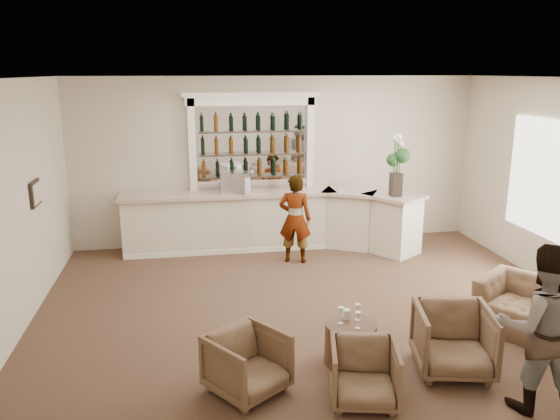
# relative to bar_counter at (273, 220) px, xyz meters

# --- Properties ---
(ground) EXTENTS (8.00, 8.00, 0.00)m
(ground) POSITION_rel_bar_counter_xyz_m (0.16, -3.00, -0.57)
(ground) COLOR brown
(ground) RESTS_ON ground
(room_shell) EXTENTS (8.04, 7.02, 3.32)m
(room_shell) POSITION_rel_bar_counter_xyz_m (0.33, -2.29, 1.77)
(room_shell) COLOR beige
(room_shell) RESTS_ON ground
(bar_counter) EXTENTS (5.72, 1.80, 1.14)m
(bar_counter) POSITION_rel_bar_counter_xyz_m (0.00, 0.00, 0.00)
(bar_counter) COLOR white
(bar_counter) RESTS_ON ground
(back_bar_alcove) EXTENTS (2.64, 0.25, 3.00)m
(back_bar_alcove) POSITION_rel_bar_counter_xyz_m (-0.34, 0.41, 1.46)
(back_bar_alcove) COLOR white
(back_bar_alcove) RESTS_ON ground
(cocktail_table) EXTENTS (0.61, 0.61, 0.50)m
(cocktail_table) POSITION_rel_bar_counter_xyz_m (0.24, -4.42, -0.32)
(cocktail_table) COLOR brown
(cocktail_table) RESTS_ON ground
(sommelier) EXTENTS (0.68, 0.56, 1.61)m
(sommelier) POSITION_rel_bar_counter_xyz_m (0.28, -0.80, 0.23)
(sommelier) COLOR gray
(sommelier) RESTS_ON ground
(guest) EXTENTS (1.02, 0.90, 1.78)m
(guest) POSITION_rel_bar_counter_xyz_m (1.83, -5.59, 0.31)
(guest) COLOR gray
(guest) RESTS_ON ground
(armchair_left) EXTENTS (1.03, 1.04, 0.68)m
(armchair_left) POSITION_rel_bar_counter_xyz_m (-1.04, -4.83, -0.23)
(armchair_left) COLOR brown
(armchair_left) RESTS_ON ground
(armchair_center) EXTENTS (0.83, 0.85, 0.65)m
(armchair_center) POSITION_rel_bar_counter_xyz_m (0.15, -5.21, -0.25)
(armchair_center) COLOR brown
(armchair_center) RESTS_ON ground
(armchair_right) EXTENTS (1.00, 1.02, 0.78)m
(armchair_right) POSITION_rel_bar_counter_xyz_m (1.35, -4.80, -0.18)
(armchair_right) COLOR brown
(armchair_right) RESTS_ON ground
(armchair_far) EXTENTS (1.39, 1.42, 0.70)m
(armchair_far) POSITION_rel_bar_counter_xyz_m (2.76, -4.00, -0.22)
(armchair_far) COLOR brown
(armchair_far) RESTS_ON ground
(espresso_machine) EXTENTS (0.58, 0.54, 0.41)m
(espresso_machine) POSITION_rel_bar_counter_xyz_m (-0.70, 0.01, 0.77)
(espresso_machine) COLOR silver
(espresso_machine) RESTS_ON bar_counter
(flower_vase) EXTENTS (0.30, 0.30, 1.14)m
(flower_vase) POSITION_rel_bar_counter_xyz_m (2.19, -0.72, 1.21)
(flower_vase) COLOR black
(flower_vase) RESTS_ON bar_counter
(wine_glass_bar_left) EXTENTS (0.07, 0.07, 0.21)m
(wine_glass_bar_left) POSITION_rel_bar_counter_xyz_m (-0.46, 0.05, 0.67)
(wine_glass_bar_left) COLOR white
(wine_glass_bar_left) RESTS_ON bar_counter
(wine_glass_bar_right) EXTENTS (0.07, 0.07, 0.21)m
(wine_glass_bar_right) POSITION_rel_bar_counter_xyz_m (0.64, 0.09, 0.67)
(wine_glass_bar_right) COLOR white
(wine_glass_bar_right) RESTS_ON bar_counter
(wine_glass_tbl_a) EXTENTS (0.07, 0.07, 0.21)m
(wine_glass_tbl_a) POSITION_rel_bar_counter_xyz_m (0.12, -4.39, 0.03)
(wine_glass_tbl_a) COLOR white
(wine_glass_tbl_a) RESTS_ON cocktail_table
(wine_glass_tbl_b) EXTENTS (0.07, 0.07, 0.21)m
(wine_glass_tbl_b) POSITION_rel_bar_counter_xyz_m (0.34, -4.34, 0.03)
(wine_glass_tbl_b) COLOR white
(wine_glass_tbl_b) RESTS_ON cocktail_table
(wine_glass_tbl_c) EXTENTS (0.07, 0.07, 0.21)m
(wine_glass_tbl_c) POSITION_rel_bar_counter_xyz_m (0.28, -4.55, 0.03)
(wine_glass_tbl_c) COLOR white
(wine_glass_tbl_c) RESTS_ON cocktail_table
(napkin_holder) EXTENTS (0.08, 0.08, 0.12)m
(napkin_holder) POSITION_rel_bar_counter_xyz_m (0.22, -4.28, -0.01)
(napkin_holder) COLOR silver
(napkin_holder) RESTS_ON cocktail_table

